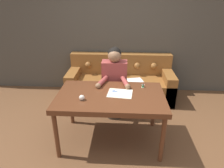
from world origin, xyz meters
TOP-DOWN VIEW (x-y plane):
  - ground_plane at (0.00, 0.00)m, footprint 16.00×16.00m
  - wall_back at (0.00, 1.93)m, footprint 8.00×0.06m
  - dining_table at (-0.10, 0.10)m, footprint 1.47×0.90m
  - couch at (0.01, 1.51)m, footprint 2.11×0.84m
  - person at (-0.08, 0.73)m, footprint 0.51×0.62m
  - pattern_paper_main at (0.03, 0.15)m, footprint 0.36×0.31m
  - scissors at (-0.03, 0.20)m, footprint 0.22×0.13m
  - thread_spool at (0.36, 0.37)m, footprint 0.04×0.04m
  - pin_cushion at (-0.46, -0.07)m, footprint 0.07×0.07m

SIDE VIEW (x-z plane):
  - ground_plane at x=0.00m, z-range 0.00..0.00m
  - couch at x=0.01m, z-range -0.13..0.75m
  - person at x=-0.08m, z-range 0.02..1.28m
  - dining_table at x=-0.10m, z-range 0.31..1.07m
  - pattern_paper_main at x=0.03m, z-range 0.76..0.76m
  - scissors at x=-0.03m, z-range 0.76..0.76m
  - thread_spool at x=0.36m, z-range 0.76..0.80m
  - pin_cushion at x=-0.46m, z-range 0.75..0.83m
  - wall_back at x=0.00m, z-range 0.00..2.60m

